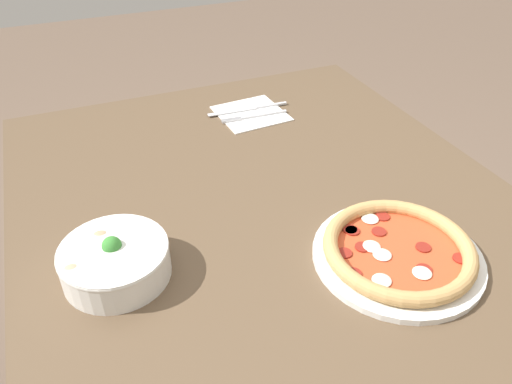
{
  "coord_description": "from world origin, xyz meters",
  "views": [
    {
      "loc": [
        -0.7,
        0.33,
        1.33
      ],
      "look_at": [
        0.04,
        0.02,
        0.75
      ],
      "focal_mm": 35.0,
      "sensor_mm": 36.0,
      "label": 1
    }
  ],
  "objects": [
    {
      "name": "knife",
      "position": [
        0.41,
        -0.12,
        0.74
      ],
      "size": [
        0.02,
        0.22,
        0.01
      ],
      "rotation": [
        0.0,
        0.0,
        1.52
      ],
      "color": "silver",
      "rests_on": "napkin"
    },
    {
      "name": "dining_table",
      "position": [
        0.0,
        0.0,
        0.64
      ],
      "size": [
        1.22,
        0.98,
        0.73
      ],
      "color": "brown",
      "rests_on": "ground_plane"
    },
    {
      "name": "pizza",
      "position": [
        -0.21,
        -0.14,
        0.75
      ],
      "size": [
        0.29,
        0.29,
        0.04
      ],
      "color": "white",
      "rests_on": "dining_table"
    },
    {
      "name": "napkin",
      "position": [
        0.39,
        -0.11,
        0.73
      ],
      "size": [
        0.18,
        0.18,
        0.0
      ],
      "color": "white",
      "rests_on": "dining_table"
    },
    {
      "name": "fork",
      "position": [
        0.37,
        -0.11,
        0.74
      ],
      "size": [
        0.02,
        0.18,
        0.0
      ],
      "rotation": [
        0.0,
        0.0,
        1.52
      ],
      "color": "silver",
      "rests_on": "napkin"
    },
    {
      "name": "bowl",
      "position": [
        -0.06,
        0.32,
        0.77
      ],
      "size": [
        0.18,
        0.18,
        0.08
      ],
      "color": "white",
      "rests_on": "dining_table"
    }
  ]
}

